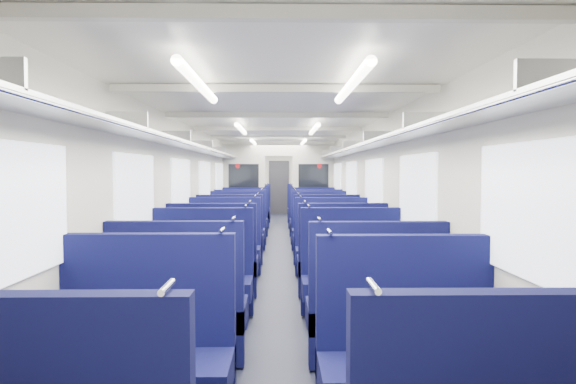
{
  "coord_description": "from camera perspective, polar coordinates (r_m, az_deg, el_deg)",
  "views": [
    {
      "loc": [
        0.03,
        -10.2,
        1.64
      ],
      "look_at": [
        0.22,
        1.46,
        1.14
      ],
      "focal_mm": 31.74,
      "sensor_mm": 36.0,
      "label": 1
    }
  ],
  "objects": [
    {
      "name": "seat_13",
      "position": [
        8.97,
        4.22,
        -5.6
      ],
      "size": [
        1.13,
        0.62,
        1.26
      ],
      "color": "#0D1042",
      "rests_on": "floor"
    },
    {
      "name": "dado_left",
      "position": [
        10.38,
        -8.78,
        -4.73
      ],
      "size": [
        0.03,
        17.9,
        0.7
      ],
      "primitive_type": "cube",
      "color": "#101137",
      "rests_on": "floor"
    },
    {
      "name": "seat_3",
      "position": [
        3.43,
        13.37,
        -19.06
      ],
      "size": [
        1.13,
        0.62,
        1.26
      ],
      "color": "#0D1042",
      "rests_on": "floor"
    },
    {
      "name": "seat_6",
      "position": [
        5.68,
        -9.77,
        -10.33
      ],
      "size": [
        1.13,
        0.62,
        1.26
      ],
      "color": "#0D1042",
      "rests_on": "floor"
    },
    {
      "name": "luggage_rack_left",
      "position": [
        10.28,
        -7.89,
        4.27
      ],
      "size": [
        0.36,
        17.4,
        0.18
      ],
      "color": "#B2B5BA",
      "rests_on": "wall_left"
    },
    {
      "name": "seat_22",
      "position": [
        15.65,
        -4.07,
        -2.16
      ],
      "size": [
        1.13,
        0.62,
        1.26
      ],
      "color": "#0D1042",
      "rests_on": "floor"
    },
    {
      "name": "seat_14",
      "position": [
        10.21,
        -5.77,
        -4.62
      ],
      "size": [
        1.13,
        0.62,
        1.26
      ],
      "color": "#0D1042",
      "rests_on": "floor"
    },
    {
      "name": "seat_21",
      "position": [
        14.34,
        2.28,
        -2.57
      ],
      "size": [
        1.13,
        0.62,
        1.26
      ],
      "color": "#0D1042",
      "rests_on": "floor"
    },
    {
      "name": "seat_16",
      "position": [
        11.29,
        -5.3,
        -3.95
      ],
      "size": [
        1.13,
        0.62,
        1.26
      ],
      "color": "#0D1042",
      "rests_on": "floor"
    },
    {
      "name": "seat_7",
      "position": [
        5.68,
        7.31,
        -10.33
      ],
      "size": [
        1.13,
        0.62,
        1.26
      ],
      "color": "#0D1042",
      "rests_on": "floor"
    },
    {
      "name": "seat_5",
      "position": [
        4.51,
        9.61,
        -13.74
      ],
      "size": [
        1.13,
        0.62,
        1.26
      ],
      "color": "#0D1042",
      "rests_on": "floor"
    },
    {
      "name": "end_door",
      "position": [
        19.15,
        -1.01,
        0.52
      ],
      "size": [
        0.75,
        0.06,
        2.0
      ],
      "primitive_type": "cube",
      "color": "black",
      "rests_on": "floor"
    },
    {
      "name": "wall_left",
      "position": [
        10.31,
        -8.89,
        -0.17
      ],
      "size": [
        0.02,
        18.0,
        2.35
      ],
      "primitive_type": "cube",
      "color": "beige",
      "rests_on": "floor"
    },
    {
      "name": "seat_17",
      "position": [
        11.32,
        3.14,
        -3.92
      ],
      "size": [
        1.13,
        0.62,
        1.26
      ],
      "color": "#0D1042",
      "rests_on": "floor"
    },
    {
      "name": "seat_11",
      "position": [
        7.75,
        5.04,
        -6.87
      ],
      "size": [
        1.13,
        0.62,
        1.26
      ],
      "color": "#0D1042",
      "rests_on": "floor"
    },
    {
      "name": "floor",
      "position": [
        10.33,
        -1.09,
        -6.69
      ],
      "size": [
        2.8,
        18.0,
        0.01
      ],
      "primitive_type": "cube",
      "color": "black",
      "rests_on": "ground"
    },
    {
      "name": "seat_15",
      "position": [
        10.18,
        3.6,
        -4.63
      ],
      "size": [
        1.13,
        0.62,
        1.26
      ],
      "color": "#0D1042",
      "rests_on": "floor"
    },
    {
      "name": "seat_23",
      "position": [
        15.61,
        2.02,
        -2.17
      ],
      "size": [
        1.13,
        0.62,
        1.26
      ],
      "color": "#0D1042",
      "rests_on": "floor"
    },
    {
      "name": "seat_2",
      "position": [
        3.53,
        -15.82,
        -18.45
      ],
      "size": [
        1.13,
        0.62,
        1.26
      ],
      "color": "#0D1042",
      "rests_on": "floor"
    },
    {
      "name": "seat_18",
      "position": [
        12.34,
        -4.92,
        -3.4
      ],
      "size": [
        1.13,
        0.62,
        1.26
      ],
      "color": "#0D1042",
      "rests_on": "floor"
    },
    {
      "name": "dado_right",
      "position": [
        10.37,
        6.61,
        -4.72
      ],
      "size": [
        0.03,
        17.9,
        0.7
      ],
      "primitive_type": "cube",
      "color": "#101137",
      "rests_on": "floor"
    },
    {
      "name": "seat_12",
      "position": [
        8.98,
        -6.44,
        -5.6
      ],
      "size": [
        1.13,
        0.62,
        1.26
      ],
      "color": "#0D1042",
      "rests_on": "floor"
    },
    {
      "name": "seat_4",
      "position": [
        4.57,
        -12.07,
        -13.5
      ],
      "size": [
        1.13,
        0.62,
        1.26
      ],
      "color": "#0D1042",
      "rests_on": "floor"
    },
    {
      "name": "luggage_rack_right",
      "position": [
        10.28,
        5.7,
        4.29
      ],
      "size": [
        0.36,
        17.4,
        0.18
      ],
      "color": "#B2B5BA",
      "rests_on": "wall_right"
    },
    {
      "name": "ceiling_fittings",
      "position": [
        9.96,
        -1.1,
        6.17
      ],
      "size": [
        2.7,
        16.06,
        0.11
      ],
      "color": "beige",
      "rests_on": "ceiling"
    },
    {
      "name": "windows",
      "position": [
        9.75,
        -1.1,
        1.15
      ],
      "size": [
        2.78,
        15.6,
        0.75
      ],
      "color": "white",
      "rests_on": "wall_left"
    },
    {
      "name": "wall_right",
      "position": [
        10.3,
        6.72,
        -0.16
      ],
      "size": [
        0.02,
        18.0,
        2.35
      ],
      "primitive_type": "cube",
      "color": "beige",
      "rests_on": "floor"
    },
    {
      "name": "seat_8",
      "position": [
        6.74,
        -8.33,
        -8.29
      ],
      "size": [
        1.13,
        0.62,
        1.26
      ],
      "color": "#0D1042",
      "rests_on": "floor"
    },
    {
      "name": "seat_19",
      "position": [
        12.33,
        2.81,
        -3.4
      ],
      "size": [
        1.13,
        0.62,
        1.26
      ],
      "color": "#0D1042",
      "rests_on": "floor"
    },
    {
      "name": "ceiling",
      "position": [
        10.23,
        -1.1,
        6.42
      ],
      "size": [
        2.8,
        18.0,
        0.01
      ],
      "primitive_type": "cube",
      "color": "silver",
      "rests_on": "wall_left"
    },
    {
      "name": "seat_10",
      "position": [
        7.86,
        -7.25,
        -6.75
      ],
      "size": [
        1.13,
        0.62,
        1.26
      ],
      "color": "#0D1042",
      "rests_on": "floor"
    },
    {
      "name": "seat_9",
      "position": [
        6.74,
        5.96,
        -8.28
      ],
      "size": [
        1.13,
        0.62,
        1.26
      ],
      "color": "#0D1042",
      "rests_on": "floor"
    },
    {
      "name": "wall_far",
      "position": [
        19.21,
        -1.01,
        1.05
      ],
      "size": [
        2.8,
        0.02,
        2.35
      ],
      "primitive_type": "cube",
      "color": "beige",
      "rests_on": "floor"
    },
    {
      "name": "seat_20",
      "position": [
        14.39,
        -4.35,
        -2.57
      ],
      "size": [
        1.13,
        0.62,
        1.26
      ],
      "color": "#0D1042",
      "rests_on": "floor"
    },
    {
      "name": "bulkhead",
      "position": [
        12.8,
        -1.06,
        0.61
      ],
      "size": [
        2.8,
        0.1,
        2.35
      ],
      "color": "beige",
      "rests_on": "floor"
    }
  ]
}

